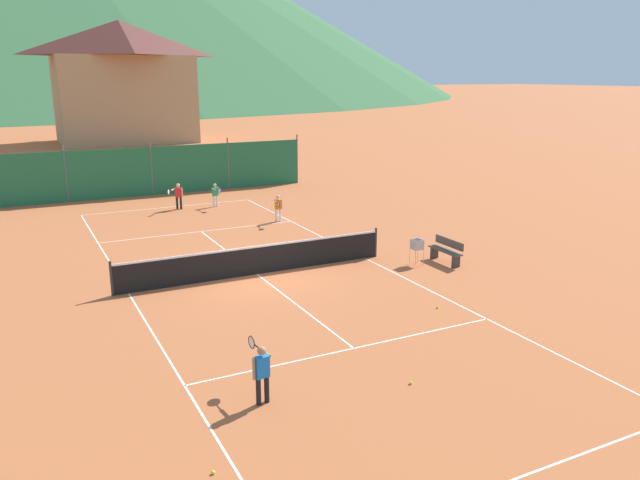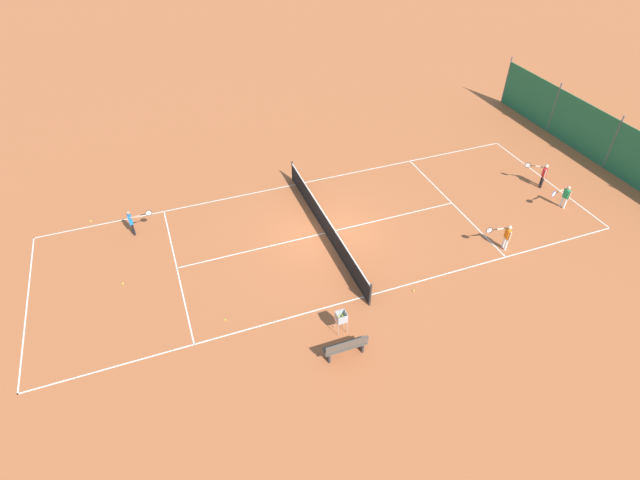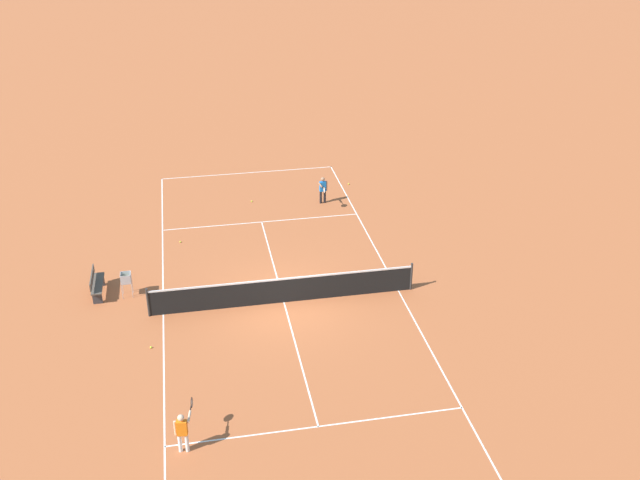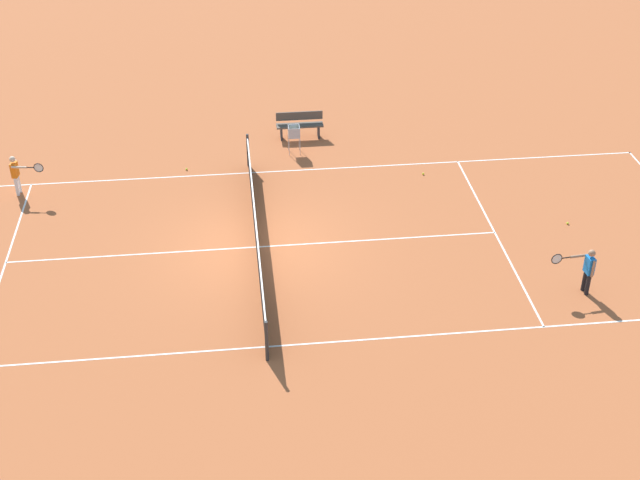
% 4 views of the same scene
% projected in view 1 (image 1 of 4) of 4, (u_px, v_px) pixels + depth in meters
% --- Properties ---
extents(ground_plane, '(600.00, 600.00, 0.00)m').
position_uv_depth(ground_plane, '(257.00, 274.00, 20.41)').
color(ground_plane, '#B25B33').
extents(court_line_markings, '(8.25, 23.85, 0.01)m').
position_uv_depth(court_line_markings, '(257.00, 274.00, 20.41)').
color(court_line_markings, white).
rests_on(court_line_markings, ground).
extents(tennis_net, '(9.18, 0.08, 1.06)m').
position_uv_depth(tennis_net, '(256.00, 260.00, 20.28)').
color(tennis_net, '#2D2D2D').
rests_on(tennis_net, ground).
extents(windscreen_fence_far, '(17.28, 0.08, 2.90)m').
position_uv_depth(windscreen_fence_far, '(152.00, 171.00, 33.45)').
color(windscreen_fence_far, '#236B42').
rests_on(windscreen_fence_far, ground).
extents(player_far_service, '(0.87, 0.84, 1.26)m').
position_uv_depth(player_far_service, '(178.00, 194.00, 30.00)').
color(player_far_service, black).
rests_on(player_far_service, ground).
extents(player_near_service, '(0.41, 1.04, 1.22)m').
position_uv_depth(player_near_service, '(261.00, 369.00, 12.27)').
color(player_near_service, black).
rests_on(player_near_service, ground).
extents(player_far_baseline, '(0.53, 0.98, 1.20)m').
position_uv_depth(player_far_baseline, '(278.00, 206.00, 27.49)').
color(player_far_baseline, white).
rests_on(player_far_baseline, ground).
extents(player_near_baseline, '(0.39, 1.01, 1.16)m').
position_uv_depth(player_near_baseline, '(215.00, 193.00, 30.60)').
color(player_near_baseline, white).
rests_on(player_near_baseline, ground).
extents(tennis_ball_far_corner, '(0.07, 0.07, 0.07)m').
position_uv_depth(tennis_ball_far_corner, '(438.00, 307.00, 17.42)').
color(tennis_ball_far_corner, '#CCE033').
rests_on(tennis_ball_far_corner, ground).
extents(tennis_ball_by_net_right, '(0.07, 0.07, 0.07)m').
position_uv_depth(tennis_ball_by_net_right, '(213.00, 472.00, 10.20)').
color(tennis_ball_by_net_right, '#CCE033').
rests_on(tennis_ball_by_net_right, ground).
extents(tennis_ball_service_box, '(0.07, 0.07, 0.07)m').
position_uv_depth(tennis_ball_service_box, '(348.00, 244.00, 23.97)').
color(tennis_ball_service_box, '#CCE033').
rests_on(tennis_ball_service_box, ground).
extents(tennis_ball_by_net_left, '(0.07, 0.07, 0.07)m').
position_uv_depth(tennis_ball_by_net_left, '(411.00, 383.00, 13.16)').
color(tennis_ball_by_net_left, '#CCE033').
rests_on(tennis_ball_by_net_left, ground).
extents(ball_hopper, '(0.36, 0.36, 0.89)m').
position_uv_depth(ball_hopper, '(417.00, 246.00, 21.29)').
color(ball_hopper, '#B7B7BC').
rests_on(ball_hopper, ground).
extents(courtside_bench, '(0.36, 1.50, 0.84)m').
position_uv_depth(courtside_bench, '(446.00, 250.00, 21.56)').
color(courtside_bench, '#51473D').
rests_on(courtside_bench, ground).
extents(alpine_chalet, '(13.00, 10.00, 11.20)m').
position_uv_depth(alpine_chalet, '(123.00, 80.00, 59.01)').
color(alpine_chalet, tan).
rests_on(alpine_chalet, ground).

